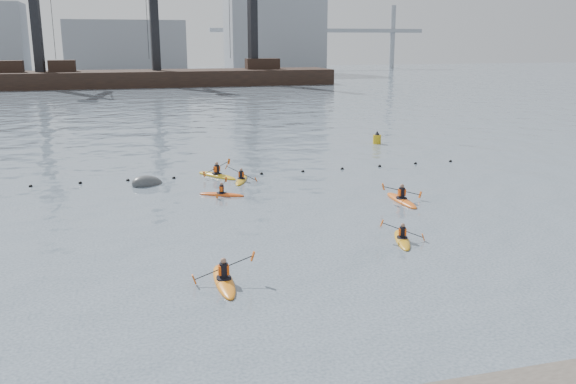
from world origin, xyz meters
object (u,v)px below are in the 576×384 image
object	(u,v)px
kayaker_0	(224,280)
kayaker_5	(217,175)
kayaker_1	(402,239)
mooring_buoy	(148,184)
kayaker_3	(241,180)
kayaker_4	(401,199)
nav_buoy	(377,139)
kayaker_2	(222,194)

from	to	relation	value
kayaker_0	kayaker_5	bearing A→B (deg)	83.30
kayaker_1	kayaker_5	world-z (taller)	kayaker_5
kayaker_1	mooring_buoy	xyz separation A→B (m)	(-10.76, 14.91, -0.09)
kayaker_0	mooring_buoy	size ratio (longest dim) A/B	1.55
kayaker_3	kayaker_4	distance (m)	11.00
kayaker_1	nav_buoy	size ratio (longest dim) A/B	2.32
kayaker_1	kayaker_3	xyz separation A→B (m)	(-4.73, 14.20, 0.00)
kayaker_1	kayaker_4	world-z (taller)	kayaker_4
kayaker_4	kayaker_5	distance (m)	13.21
kayaker_0	kayaker_2	xyz separation A→B (m)	(2.21, 13.46, -0.02)
kayaker_1	kayaker_0	bearing A→B (deg)	-144.72
kayaker_3	kayaker_0	bearing A→B (deg)	-83.42
kayaker_1	kayaker_2	world-z (taller)	kayaker_1
kayaker_1	mooring_buoy	bearing A→B (deg)	143.95
kayaker_1	nav_buoy	bearing A→B (deg)	86.76
kayaker_1	kayaker_5	size ratio (longest dim) A/B	0.90
kayaker_0	kayaker_3	xyz separation A→B (m)	(4.12, 16.93, -0.02)
mooring_buoy	kayaker_5	bearing A→B (deg)	13.06
kayaker_4	mooring_buoy	xyz separation A→B (m)	(-13.91, 8.39, -0.11)
kayaker_2	kayaker_4	bearing A→B (deg)	-85.37
mooring_buoy	kayaker_0	bearing A→B (deg)	-83.79
kayaker_3	kayaker_5	size ratio (longest dim) A/B	0.91
kayaker_3	mooring_buoy	distance (m)	6.08
kayaker_2	kayaker_5	world-z (taller)	kayaker_5
kayaker_0	kayaker_1	xyz separation A→B (m)	(8.85, 2.73, -0.02)
kayaker_5	mooring_buoy	bearing A→B (deg)	159.37
kayaker_2	kayaker_5	distance (m)	5.30
kayaker_0	kayaker_3	world-z (taller)	kayaker_0
kayaker_2	mooring_buoy	bearing A→B (deg)	72.55
kayaker_0	kayaker_1	bearing A→B (deg)	18.91
kayaker_0	kayaker_2	bearing A→B (deg)	82.43
kayaker_0	kayaker_3	distance (m)	17.43
kayaker_1	kayaker_2	distance (m)	12.62
kayaker_1	kayaker_4	size ratio (longest dim) A/B	0.83
kayaker_1	nav_buoy	xyz separation A→B (m)	(10.03, 25.63, 0.31)
kayaker_5	mooring_buoy	world-z (taller)	kayaker_5
kayaker_2	kayaker_5	bearing A→B (deg)	21.66
kayaker_4	kayaker_2	bearing A→B (deg)	-22.32
kayaker_0	kayaker_4	xyz separation A→B (m)	(11.99, 9.26, 0.00)
kayaker_3	kayaker_4	xyz separation A→B (m)	(7.87, -7.68, 0.02)
kayaker_2	kayaker_5	xyz separation A→B (m)	(0.58, 5.27, 0.02)
kayaker_5	mooring_buoy	size ratio (longest dim) A/B	1.47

